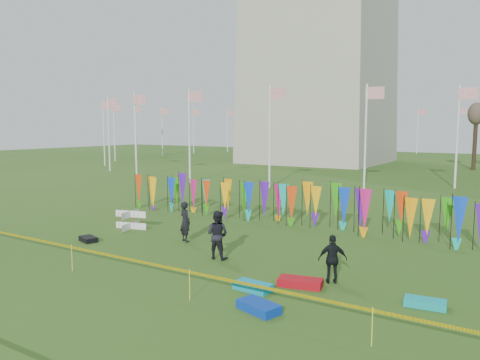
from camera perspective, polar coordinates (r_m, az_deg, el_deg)
The scene contains 13 objects.
ground at distance 16.55m, azimuth -11.18°, elevation -10.56°, with size 160.00×160.00×0.00m, color #2A4D15.
flagpole_ring at distance 64.46m, azimuth 9.56°, elevation 5.74°, with size 57.40×56.16×8.00m.
banner_row at distance 23.33m, azimuth 4.64°, elevation -2.41°, with size 18.64×0.64×2.09m.
caution_tape_near at distance 15.46m, azimuth -15.82°, elevation -8.91°, with size 26.00×0.02×0.90m.
box_kite at distance 22.69m, azimuth -13.18°, elevation -4.76°, with size 0.81×0.81×0.90m.
person_left at distance 19.84m, azimuth -6.71°, elevation -5.06°, with size 0.62×0.45×1.71m, color black.
person_mid at distance 17.25m, azimuth -2.78°, elevation -6.67°, with size 0.87×0.54×1.79m, color black.
person_right at distance 14.91m, azimuth 11.23°, elevation -9.45°, with size 0.89×0.51×1.52m, color black.
kite_bag_turquoise at distance 14.22m, azimuth 1.57°, elevation -12.85°, with size 1.12×0.56×0.22m, color #0C9ABF.
kite_bag_blue at distance 12.74m, azimuth 2.29°, elevation -15.18°, with size 1.15×0.60×0.24m, color #0B38B4.
kite_bag_red at distance 14.65m, azimuth 7.36°, elevation -12.28°, with size 1.32×0.61×0.24m, color #B60C17.
kite_bag_black at distance 20.90m, azimuth -18.00°, elevation -6.86°, with size 0.88×0.51×0.20m, color black.
kite_bag_teal at distance 13.95m, azimuth 21.64°, elevation -13.76°, with size 1.07×0.51×0.20m, color #0CABB0.
Camera 1 is at (10.95, -11.43, 4.84)m, focal length 35.00 mm.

